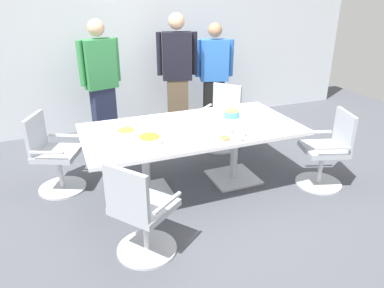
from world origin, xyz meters
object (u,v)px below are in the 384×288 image
(office_chair_1, at_px, (53,157))
(person_standing_1, at_px, (177,73))
(office_chair_0, at_px, (222,121))
(plate_stack, at_px, (185,126))
(conference_table, at_px, (192,138))
(person_standing_0, at_px, (101,82))
(snack_bowl_chips_orange, at_px, (150,139))
(person_standing_2, at_px, (214,76))
(office_chair_3, at_px, (327,153))
(snack_bowl_chips_yellow, at_px, (126,132))
(napkin_pile, at_px, (198,115))
(donut_platter, at_px, (231,135))
(snack_bowl_cookies, at_px, (232,113))
(office_chair_2, at_px, (141,215))

(office_chair_1, height_order, person_standing_1, person_standing_1)
(office_chair_0, bearing_deg, plate_stack, 96.55)
(conference_table, height_order, person_standing_1, person_standing_1)
(person_standing_0, distance_m, snack_bowl_chips_orange, 1.99)
(person_standing_2, bearing_deg, office_chair_3, 117.00)
(person_standing_0, height_order, person_standing_2, person_standing_0)
(person_standing_0, bearing_deg, office_chair_1, 41.19)
(conference_table, bearing_deg, snack_bowl_chips_yellow, 178.60)
(office_chair_3, height_order, snack_bowl_chips_yellow, office_chair_3)
(conference_table, relative_size, snack_bowl_chips_orange, 10.29)
(person_standing_2, xyz_separation_m, snack_bowl_chips_orange, (-1.64, -2.02, -0.08))
(person_standing_0, relative_size, plate_stack, 9.96)
(person_standing_0, bearing_deg, person_standing_2, 165.95)
(conference_table, xyz_separation_m, person_standing_2, (1.07, 1.75, 0.26))
(plate_stack, xyz_separation_m, napkin_pile, (0.27, 0.28, 0.01))
(conference_table, height_order, person_standing_0, person_standing_0)
(office_chair_0, distance_m, person_standing_0, 1.82)
(person_standing_1, height_order, snack_bowl_chips_orange, person_standing_1)
(office_chair_0, distance_m, donut_platter, 1.52)
(conference_table, relative_size, person_standing_0, 1.33)
(donut_platter, bearing_deg, snack_bowl_cookies, 62.68)
(office_chair_1, distance_m, person_standing_0, 1.50)
(office_chair_0, bearing_deg, conference_table, 99.56)
(snack_bowl_cookies, height_order, snack_bowl_chips_orange, snack_bowl_chips_orange)
(conference_table, bearing_deg, person_standing_2, 58.44)
(office_chair_2, bearing_deg, person_standing_1, 117.31)
(person_standing_2, distance_m, snack_bowl_chips_orange, 2.60)
(snack_bowl_cookies, relative_size, snack_bowl_chips_yellow, 0.95)
(office_chair_3, bearing_deg, donut_platter, 101.76)
(snack_bowl_chips_yellow, bearing_deg, snack_bowl_cookies, 6.01)
(snack_bowl_chips_yellow, bearing_deg, office_chair_0, 30.63)
(snack_bowl_chips_yellow, distance_m, donut_platter, 1.10)
(office_chair_1, bearing_deg, napkin_pile, 106.42)
(office_chair_1, height_order, office_chair_2, same)
(office_chair_3, relative_size, person_standing_2, 0.54)
(office_chair_0, distance_m, office_chair_2, 2.54)
(person_standing_0, height_order, plate_stack, person_standing_0)
(plate_stack, bearing_deg, conference_table, -13.59)
(plate_stack, height_order, napkin_pile, napkin_pile)
(office_chair_0, height_order, snack_bowl_cookies, office_chair_0)
(office_chair_0, height_order, donut_platter, office_chair_0)
(office_chair_3, bearing_deg, snack_bowl_chips_yellow, 93.33)
(conference_table, bearing_deg, office_chair_2, -131.63)
(donut_platter, relative_size, plate_stack, 1.85)
(snack_bowl_chips_orange, bearing_deg, office_chair_0, 41.13)
(snack_bowl_cookies, bearing_deg, napkin_pile, 160.04)
(office_chair_3, xyz_separation_m, napkin_pile, (-1.30, 0.82, 0.37))
(office_chair_1, distance_m, snack_bowl_chips_orange, 1.29)
(office_chair_2, relative_size, snack_bowl_cookies, 4.84)
(plate_stack, relative_size, napkin_pile, 1.12)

